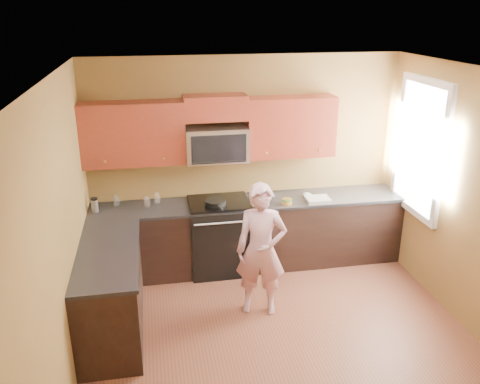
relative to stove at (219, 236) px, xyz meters
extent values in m
plane|color=brown|center=(0.40, -1.68, -0.47)|extent=(4.00, 4.00, 0.00)
plane|color=white|center=(0.40, -1.68, 2.23)|extent=(4.00, 4.00, 0.00)
plane|color=brown|center=(0.40, 0.32, 0.88)|extent=(4.00, 0.00, 4.00)
plane|color=brown|center=(0.40, -3.67, 0.88)|extent=(4.00, 0.00, 4.00)
plane|color=brown|center=(-1.60, -1.68, 0.88)|extent=(0.00, 4.00, 4.00)
cube|color=black|center=(0.40, 0.02, -0.03)|extent=(4.00, 0.60, 0.88)
cube|color=black|center=(-1.30, -1.08, -0.03)|extent=(0.60, 1.60, 0.88)
cube|color=black|center=(0.40, 0.01, 0.43)|extent=(4.00, 0.62, 0.04)
cube|color=black|center=(-1.29, -1.08, 0.43)|extent=(0.62, 1.60, 0.04)
cube|color=maroon|center=(0.00, 0.16, 1.62)|extent=(0.76, 0.33, 0.30)
imported|color=#D86C90|center=(0.31, -1.02, 0.28)|extent=(0.63, 0.49, 1.51)
cube|color=#B27F47|center=(0.44, -0.15, 0.45)|extent=(0.13, 0.13, 0.01)
ellipsoid|color=silver|center=(0.58, -0.10, 0.48)|extent=(0.13, 0.14, 0.06)
ellipsoid|color=silver|center=(1.15, -0.01, 0.48)|extent=(0.15, 0.16, 0.07)
cube|color=silver|center=(1.24, -0.16, 0.47)|extent=(0.31, 0.25, 0.05)
cylinder|color=silver|center=(-1.26, 0.19, 0.51)|extent=(0.08, 0.08, 0.12)
cylinder|color=silver|center=(-0.88, 0.08, 0.51)|extent=(0.08, 0.08, 0.12)
cylinder|color=silver|center=(-0.76, 0.18, 0.51)|extent=(0.09, 0.09, 0.12)
camera|label=1|loc=(-0.80, -5.70, 2.77)|focal=36.98mm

